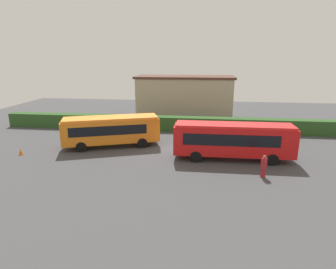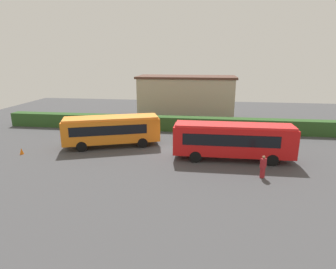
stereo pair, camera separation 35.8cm
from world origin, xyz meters
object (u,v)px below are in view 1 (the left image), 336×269
(bus_orange, at_px, (111,130))
(person_right, at_px, (264,166))
(bus_red, at_px, (233,139))
(person_left, at_px, (123,132))
(person_center, at_px, (210,136))
(traffic_cone, at_px, (21,152))

(bus_orange, height_order, person_right, bus_orange)
(bus_red, distance_m, person_left, 12.01)
(bus_red, xyz_separation_m, person_center, (-1.87, 4.05, -0.94))
(bus_orange, xyz_separation_m, person_right, (13.54, -5.89, -0.84))
(person_left, relative_size, traffic_cone, 3.07)
(bus_orange, relative_size, traffic_cone, 16.03)
(person_right, bearing_deg, bus_orange, 27.35)
(bus_red, bearing_deg, traffic_cone, -176.94)
(person_right, relative_size, traffic_cone, 2.90)
(bus_orange, bearing_deg, person_center, -9.87)
(person_center, distance_m, traffic_cone, 18.07)
(bus_red, relative_size, person_left, 5.60)
(person_center, xyz_separation_m, person_right, (3.80, -7.62, 0.01))
(person_center, bearing_deg, bus_orange, 33.40)
(person_center, relative_size, traffic_cone, 2.87)
(bus_orange, xyz_separation_m, person_center, (9.74, 1.73, -0.85))
(person_right, bearing_deg, bus_red, -10.79)
(bus_red, xyz_separation_m, traffic_cone, (-19.16, -1.16, -1.54))
(traffic_cone, bearing_deg, person_left, 35.11)
(person_left, xyz_separation_m, traffic_cone, (-8.06, -5.67, -0.68))
(person_right, height_order, traffic_cone, person_right)
(person_left, bearing_deg, bus_red, 161.01)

